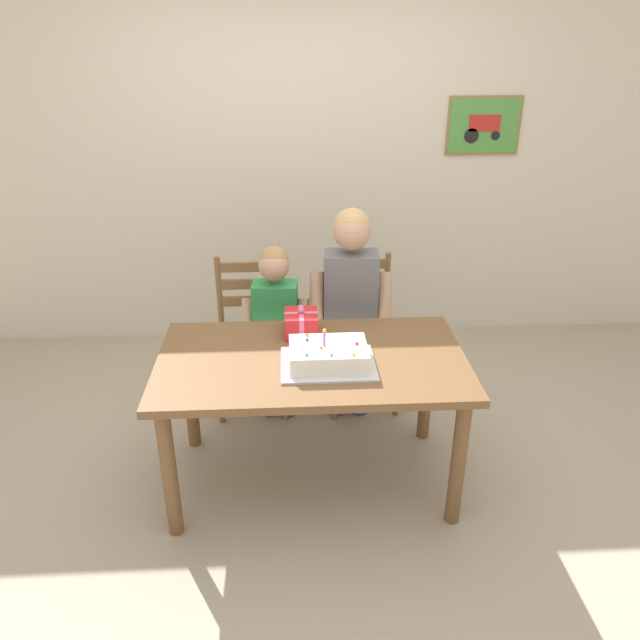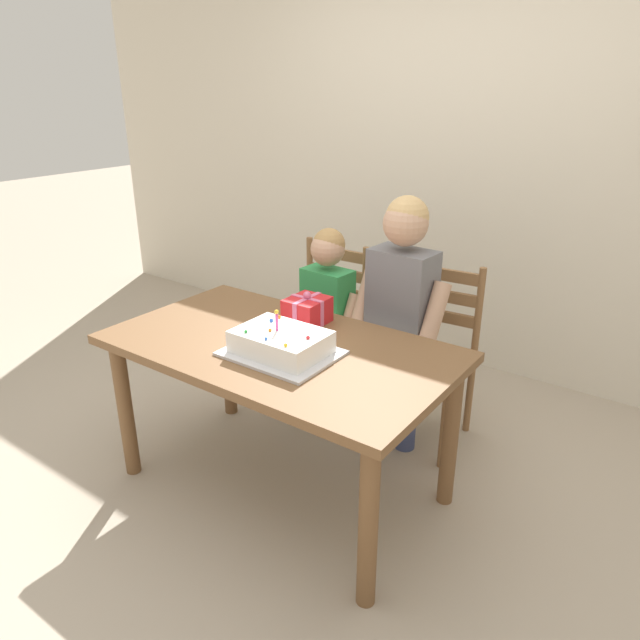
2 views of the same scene
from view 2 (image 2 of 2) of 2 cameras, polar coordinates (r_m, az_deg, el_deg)
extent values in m
plane|color=tan|center=(2.85, -3.59, -15.78)|extent=(20.00, 20.00, 0.00)
cube|color=beige|center=(3.82, 13.61, 14.83)|extent=(6.40, 0.08, 2.60)
cube|color=brown|center=(2.48, -3.98, -2.74)|extent=(1.48, 0.84, 0.04)
cylinder|color=brown|center=(2.89, -18.51, -8.28)|extent=(0.07, 0.07, 0.69)
cylinder|color=brown|center=(2.12, 4.74, -19.43)|extent=(0.07, 0.07, 0.69)
cylinder|color=brown|center=(3.27, -8.99, -3.61)|extent=(0.07, 0.07, 0.69)
cylinder|color=brown|center=(2.62, 12.64, -10.94)|extent=(0.07, 0.07, 0.69)
cube|color=silver|center=(2.37, -3.80, -3.24)|extent=(0.44, 0.34, 0.01)
cube|color=white|center=(2.35, -3.83, -2.12)|extent=(0.36, 0.26, 0.09)
cylinder|color=#E04C9E|center=(2.33, -4.24, -0.23)|extent=(0.01, 0.01, 0.07)
sphere|color=yellow|center=(2.31, -4.28, 0.80)|extent=(0.02, 0.02, 0.02)
sphere|color=orange|center=(2.46, -4.02, 0.30)|extent=(0.02, 0.02, 0.02)
sphere|color=yellow|center=(2.20, -3.38, -2.47)|extent=(0.01, 0.01, 0.01)
sphere|color=green|center=(2.33, -7.26, -1.12)|extent=(0.01, 0.01, 0.01)
sphere|color=blue|center=(2.26, -5.30, -1.83)|extent=(0.01, 0.01, 0.01)
sphere|color=orange|center=(2.33, -4.91, -0.98)|extent=(0.01, 0.01, 0.01)
sphere|color=red|center=(2.26, -1.19, -1.73)|extent=(0.02, 0.02, 0.02)
sphere|color=blue|center=(2.43, -4.78, -0.03)|extent=(0.02, 0.02, 0.02)
cube|color=red|center=(2.65, -1.26, 0.92)|extent=(0.16, 0.18, 0.12)
cube|color=#DB668E|center=(2.65, -1.26, 0.92)|extent=(0.17, 0.02, 0.12)
cube|color=#DB668E|center=(2.65, -1.26, 0.92)|extent=(0.02, 0.19, 0.12)
sphere|color=#DB668E|center=(2.63, -1.27, 2.42)|extent=(0.04, 0.04, 0.04)
cube|color=brown|center=(3.31, -0.21, -0.99)|extent=(0.43, 0.43, 0.04)
cylinder|color=brown|center=(3.17, 0.66, -6.78)|extent=(0.04, 0.04, 0.43)
cylinder|color=brown|center=(3.37, -4.72, -4.98)|extent=(0.04, 0.04, 0.43)
cylinder|color=brown|center=(3.46, 4.19, -4.24)|extent=(0.04, 0.04, 0.43)
cylinder|color=brown|center=(3.64, -0.96, -2.74)|extent=(0.04, 0.04, 0.43)
cylinder|color=brown|center=(3.27, 4.42, 3.30)|extent=(0.04, 0.04, 0.45)
cylinder|color=brown|center=(3.47, -1.01, 4.46)|extent=(0.04, 0.04, 0.45)
cube|color=brown|center=(3.39, 1.62, 2.82)|extent=(0.36, 0.03, 0.06)
cube|color=brown|center=(3.35, 1.64, 4.63)|extent=(0.36, 0.03, 0.06)
cube|color=brown|center=(3.32, 1.66, 6.48)|extent=(0.36, 0.03, 0.06)
cube|color=brown|center=(3.00, 10.24, -3.91)|extent=(0.45, 0.45, 0.04)
cylinder|color=brown|center=(2.90, 12.01, -10.35)|extent=(0.04, 0.04, 0.43)
cylinder|color=brown|center=(3.02, 5.19, -8.48)|extent=(0.04, 0.04, 0.43)
cylinder|color=brown|center=(3.22, 14.40, -7.12)|extent=(0.04, 0.04, 0.43)
cylinder|color=brown|center=(3.33, 8.17, -5.58)|extent=(0.04, 0.04, 0.43)
cylinder|color=brown|center=(3.02, 15.26, 0.86)|extent=(0.04, 0.04, 0.45)
cylinder|color=brown|center=(3.13, 8.64, 2.21)|extent=(0.04, 0.04, 0.45)
cube|color=brown|center=(3.09, 11.79, 0.38)|extent=(0.36, 0.05, 0.06)
cube|color=brown|center=(3.05, 11.95, 2.34)|extent=(0.36, 0.05, 0.06)
cube|color=brown|center=(3.02, 12.12, 4.35)|extent=(0.36, 0.05, 0.06)
cylinder|color=#38426B|center=(3.00, 8.50, -8.31)|extent=(0.10, 0.10, 0.49)
cylinder|color=#38426B|center=(3.06, 6.33, -7.53)|extent=(0.10, 0.10, 0.49)
cube|color=slate|center=(2.80, 7.92, 1.31)|extent=(0.31, 0.20, 0.55)
cylinder|color=tan|center=(2.69, 10.91, -0.21)|extent=(0.10, 0.23, 0.37)
cylinder|color=tan|center=(2.88, 4.30, 1.64)|extent=(0.10, 0.23, 0.37)
sphere|color=tan|center=(2.69, 8.38, 9.32)|extent=(0.21, 0.21, 0.21)
sphere|color=tan|center=(2.69, 8.52, 9.89)|extent=(0.20, 0.20, 0.20)
cylinder|color=#38426B|center=(3.21, 1.47, -6.67)|extent=(0.09, 0.09, 0.41)
cylinder|color=#38426B|center=(3.27, -0.09, -6.06)|extent=(0.09, 0.09, 0.41)
cube|color=#2D934C|center=(3.06, 0.72, 0.81)|extent=(0.26, 0.17, 0.46)
cylinder|color=tan|center=(2.95, 2.75, -0.36)|extent=(0.08, 0.20, 0.31)
cylinder|color=tan|center=(3.14, -1.90, 1.07)|extent=(0.08, 0.20, 0.31)
sphere|color=tan|center=(2.95, 0.75, 6.95)|extent=(0.17, 0.17, 0.17)
sphere|color=#A87F4C|center=(2.95, 0.88, 7.40)|extent=(0.17, 0.17, 0.17)
camera|label=1|loc=(1.81, -88.18, 14.40)|focal=34.30mm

